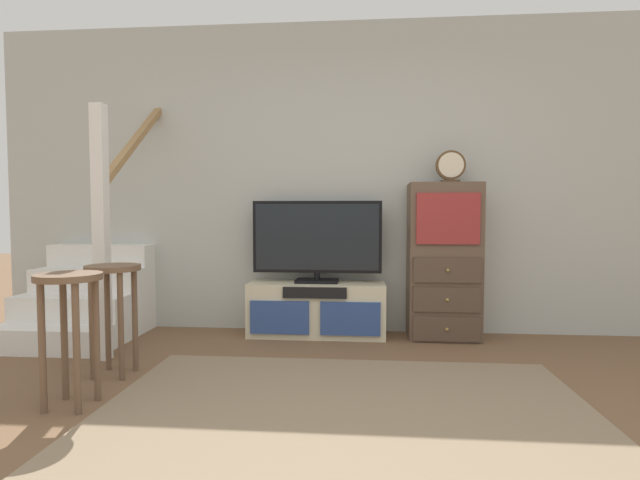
% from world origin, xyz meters
% --- Properties ---
extents(ground_plane, '(20.00, 20.00, 0.00)m').
position_xyz_m(ground_plane, '(0.00, 0.00, 0.00)').
color(ground_plane, brown).
extents(back_wall, '(6.40, 0.12, 2.70)m').
position_xyz_m(back_wall, '(0.00, 2.46, 1.35)').
color(back_wall, '#B2B7B2').
rests_on(back_wall, ground_plane).
extents(area_rug, '(2.60, 1.80, 0.01)m').
position_xyz_m(area_rug, '(0.00, 0.60, 0.01)').
color(area_rug, '#847056').
rests_on(area_rug, ground_plane).
extents(media_console, '(1.15, 0.38, 0.45)m').
position_xyz_m(media_console, '(-0.30, 2.19, 0.23)').
color(media_console, beige).
rests_on(media_console, ground_plane).
extents(television, '(1.09, 0.22, 0.69)m').
position_xyz_m(television, '(-0.30, 2.22, 0.82)').
color(television, black).
rests_on(television, media_console).
extents(side_cabinet, '(0.58, 0.38, 1.29)m').
position_xyz_m(side_cabinet, '(0.76, 2.20, 0.64)').
color(side_cabinet, brown).
rests_on(side_cabinet, ground_plane).
extents(desk_clock, '(0.24, 0.08, 0.26)m').
position_xyz_m(desk_clock, '(0.80, 2.19, 1.42)').
color(desk_clock, '#4C3823').
rests_on(desk_clock, side_cabinet).
extents(staircase, '(1.00, 1.36, 2.20)m').
position_xyz_m(staircase, '(-2.24, 2.20, 0.37)').
color(staircase, white).
rests_on(staircase, ground_plane).
extents(bar_stool_near, '(0.34, 0.34, 0.72)m').
position_xyz_m(bar_stool_near, '(-1.47, 0.57, 0.53)').
color(bar_stool_near, brown).
rests_on(bar_stool_near, ground_plane).
extents(bar_stool_far, '(0.34, 0.34, 0.71)m').
position_xyz_m(bar_stool_far, '(-1.50, 1.09, 0.53)').
color(bar_stool_far, brown).
rests_on(bar_stool_far, ground_plane).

